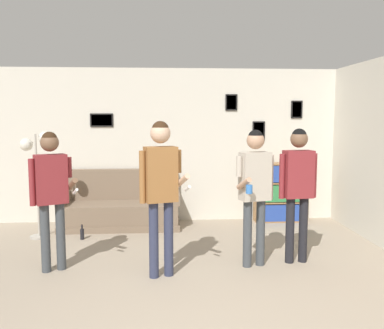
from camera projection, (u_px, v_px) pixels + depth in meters
The scene contains 10 objects.
wall_back at pixel (176, 145), 7.60m from camera, with size 8.12×0.08×2.70m.
couch at pixel (121, 209), 7.24m from camera, with size 1.98×0.80×0.95m.
bookshelf at pixel (280, 192), 7.60m from camera, with size 0.89×0.30×1.04m.
floor_lamp at pixel (36, 157), 6.46m from camera, with size 0.47×0.28×1.64m.
person_player_foreground_left at pixel (51, 186), 5.08m from camera, with size 0.59×0.39×1.68m.
person_player_foreground_center at pixel (161, 181), 4.87m from camera, with size 0.57×0.44×1.81m.
person_watcher_holding_cup at pixel (255, 183), 5.24m from camera, with size 0.49×0.51×1.70m.
person_spectator_near_bookshelf at pixel (298, 181), 5.38m from camera, with size 0.50×0.24×1.71m.
bottle_on_floor at pixel (82, 234), 6.50m from camera, with size 0.06×0.06×0.23m.
drinking_cup at pixel (285, 160), 7.54m from camera, with size 0.07×0.07×0.09m.
Camera 1 is at (-0.23, -3.13, 1.86)m, focal length 40.00 mm.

